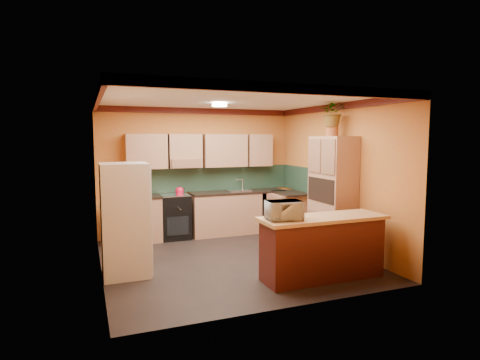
% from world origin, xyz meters
% --- Properties ---
extents(room_shell, '(4.24, 4.24, 2.72)m').
position_xyz_m(room_shell, '(0.02, 0.28, 2.09)').
color(room_shell, black).
rests_on(room_shell, ground).
extents(base_cabinets_back, '(3.65, 0.60, 0.88)m').
position_xyz_m(base_cabinets_back, '(0.04, 1.80, 0.44)').
color(base_cabinets_back, '#AA775A').
rests_on(base_cabinets_back, ground).
extents(countertop_back, '(3.65, 0.62, 0.04)m').
position_xyz_m(countertop_back, '(0.04, 1.80, 0.90)').
color(countertop_back, black).
rests_on(countertop_back, base_cabinets_back).
extents(stove, '(0.58, 0.58, 0.91)m').
position_xyz_m(stove, '(-0.59, 1.80, 0.46)').
color(stove, black).
rests_on(stove, ground).
extents(kettle, '(0.20, 0.20, 0.18)m').
position_xyz_m(kettle, '(-0.49, 1.75, 1.00)').
color(kettle, red).
rests_on(kettle, stove).
extents(sink, '(0.48, 0.40, 0.03)m').
position_xyz_m(sink, '(0.81, 1.80, 0.94)').
color(sink, silver).
rests_on(sink, countertop_back).
extents(base_cabinets_right, '(0.60, 0.80, 0.88)m').
position_xyz_m(base_cabinets_right, '(1.80, 1.19, 0.44)').
color(base_cabinets_right, '#AA775A').
rests_on(base_cabinets_right, ground).
extents(countertop_right, '(0.62, 0.80, 0.04)m').
position_xyz_m(countertop_right, '(1.80, 1.19, 0.90)').
color(countertop_right, black).
rests_on(countertop_right, base_cabinets_right).
extents(fridge, '(0.68, 0.66, 1.70)m').
position_xyz_m(fridge, '(-1.75, -0.16, 0.85)').
color(fridge, silver).
rests_on(fridge, ground).
extents(pantry, '(0.48, 0.90, 2.10)m').
position_xyz_m(pantry, '(1.85, -0.23, 1.05)').
color(pantry, '#AA775A').
rests_on(pantry, ground).
extents(fern_pot, '(0.22, 0.22, 0.16)m').
position_xyz_m(fern_pot, '(1.85, -0.18, 2.18)').
color(fern_pot, '#9E4D26').
rests_on(fern_pot, pantry).
extents(fern, '(0.59, 0.55, 0.53)m').
position_xyz_m(fern, '(1.85, -0.18, 2.52)').
color(fern, '#AA775A').
rests_on(fern, fern_pot).
extents(breakfast_bar, '(1.80, 0.55, 0.88)m').
position_xyz_m(breakfast_bar, '(0.93, -1.36, 0.44)').
color(breakfast_bar, '#531B13').
rests_on(breakfast_bar, ground).
extents(bar_top, '(1.90, 0.65, 0.05)m').
position_xyz_m(bar_top, '(0.93, -1.36, 0.91)').
color(bar_top, tan).
rests_on(bar_top, breakfast_bar).
extents(microwave, '(0.51, 0.38, 0.27)m').
position_xyz_m(microwave, '(0.29, -1.36, 1.06)').
color(microwave, silver).
rests_on(microwave, bar_top).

